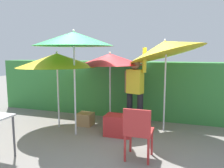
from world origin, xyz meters
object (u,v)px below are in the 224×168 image
Objects in this scene: umbrella_orange at (110,59)px; chair_plastic at (138,130)px; umbrella_rainbow at (165,48)px; person_vendor at (135,88)px; crate_cardboard at (85,119)px; umbrella_yellow at (57,60)px; umbrella_navy at (74,39)px; cooler_box at (118,125)px.

umbrella_orange is 2.01× the size of chair_plastic.
umbrella_rainbow is 2.07m from chair_plastic.
umbrella_rainbow is 1.15m from person_vendor.
crate_cardboard is (-1.59, 1.36, -0.36)m from chair_plastic.
umbrella_yellow is 2.07× the size of chair_plastic.
crate_cardboard is (-1.85, -0.18, -1.72)m from umbrella_rainbow.
umbrella_yellow is 1.93m from person_vendor.
umbrella_rainbow is at bearing 24.66° from umbrella_navy.
chair_plastic is at bearing -40.42° from crate_cardboard.
umbrella_orange is 0.95× the size of person_vendor.
chair_plastic is at bearing -99.40° from umbrella_rainbow.
cooler_box is 1.54× the size of crate_cardboard.
chair_plastic is (1.52, -0.72, -1.53)m from umbrella_navy.
umbrella_rainbow is 1.02× the size of umbrella_navy.
umbrella_orange is at bearing 121.47° from chair_plastic.
crate_cardboard is (0.56, 0.29, -1.44)m from umbrella_yellow.
cooler_box is (-0.63, 0.96, -0.29)m from chair_plastic.
crate_cardboard is at bearing -135.69° from umbrella_orange.
umbrella_yellow is (-2.41, -0.47, -0.28)m from umbrella_rainbow.
umbrella_orange is at bearing 168.22° from umbrella_rainbow.
umbrella_navy is 1.19× the size of person_vendor.
umbrella_orange is (-1.37, 0.29, -0.27)m from umbrella_rainbow.
crate_cardboard is at bearing -174.42° from umbrella_rainbow.
umbrella_orange is 3.19× the size of cooler_box.
umbrella_navy is at bearing -141.25° from person_vendor.
umbrella_orange is 1.69m from cooler_box.
cooler_box is (-0.21, -0.64, -0.71)m from person_vendor.
umbrella_navy is at bearing -164.78° from cooler_box.
person_vendor is at bearing 174.06° from umbrella_rainbow.
umbrella_rainbow reaches higher than umbrella_orange.
crate_cardboard is at bearing -167.96° from person_vendor.
umbrella_navy reaches higher than person_vendor.
umbrella_yellow is 0.98× the size of person_vendor.
umbrella_orange reaches higher than cooler_box.
umbrella_orange is at bearing 119.42° from cooler_box.
chair_plastic is (1.11, -1.82, -1.09)m from umbrella_orange.
umbrella_rainbow is at bearing -5.94° from person_vendor.
umbrella_yellow is at bearing -144.04° from umbrella_orange.
umbrella_navy is at bearing -155.34° from umbrella_rainbow.
cooler_box reaches higher than crate_cardboard.
umbrella_navy reaches higher than umbrella_orange.
umbrella_rainbow is at bearing 11.02° from umbrella_yellow.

